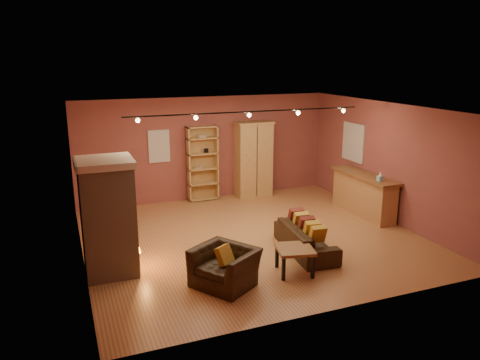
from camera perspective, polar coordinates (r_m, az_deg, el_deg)
name	(u,v)px	position (r m, az deg, el deg)	size (l,w,h in m)	color
floor	(252,238)	(10.29, 1.48, -7.03)	(7.00, 7.00, 0.00)	#935B34
ceiling	(253,109)	(9.60, 1.59, 8.67)	(7.00, 7.00, 0.00)	#55391B
back_wall	(206,148)	(12.84, -4.15, 3.88)	(7.00, 0.02, 2.80)	brown
left_wall	(78,193)	(9.12, -19.17, -1.46)	(0.02, 6.50, 2.80)	brown
right_wall	(388,162)	(11.64, 17.62, 2.08)	(0.02, 6.50, 2.80)	brown
fireplace	(108,217)	(8.67, -15.76, -4.37)	(1.01, 0.98, 2.12)	tan
back_window	(159,146)	(12.47, -9.85, 4.08)	(0.56, 0.04, 0.86)	beige
bookcase	(202,162)	(12.76, -4.67, 2.14)	(0.84, 0.33, 2.04)	tan
armoire	(253,159)	(13.10, 1.63, 2.60)	(1.04, 0.59, 2.10)	tan
bar_counter	(363,194)	(12.02, 14.82, -1.65)	(0.58, 2.14, 1.02)	tan
tissue_box	(380,177)	(11.34, 16.73, 0.34)	(0.13, 0.13, 0.23)	#83B8D2
right_window	(353,142)	(12.67, 13.65, 4.50)	(0.05, 0.90, 1.00)	beige
loveseat	(306,234)	(9.55, 8.01, -6.53)	(0.72, 1.87, 0.76)	black
armchair	(225,261)	(8.11, -1.89, -9.82)	(1.11, 1.21, 0.89)	black
coffee_table	(295,251)	(8.60, 6.70, -8.65)	(0.77, 0.77, 0.49)	brown
track_rail	(249,113)	(9.80, 1.12, 8.15)	(5.20, 0.09, 0.13)	black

